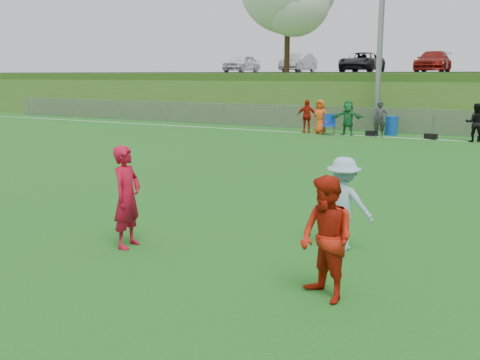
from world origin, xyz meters
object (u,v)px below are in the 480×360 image
Objects in this scene: player_red_left at (127,197)px; recycling_bin at (391,126)px; player_blue at (343,204)px; player_red_center at (326,239)px.

recycling_bin is (0.13, 19.73, -0.42)m from player_red_left.
recycling_bin is at bearing -79.38° from player_blue.
player_blue is at bearing -70.80° from player_red_left.
recycling_bin is (-3.62, 20.25, -0.37)m from player_red_center.
player_blue is (-0.45, 2.16, -0.04)m from player_red_center.
player_red_left is 1.11× the size of player_blue.
player_blue reaches higher than recycling_bin.
player_red_center is (3.75, -0.52, -0.05)m from player_red_left.
player_blue is at bearing 134.35° from player_red_center.
player_red_left is at bearing -90.38° from recycling_bin.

